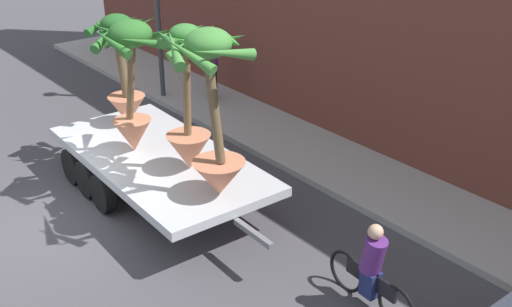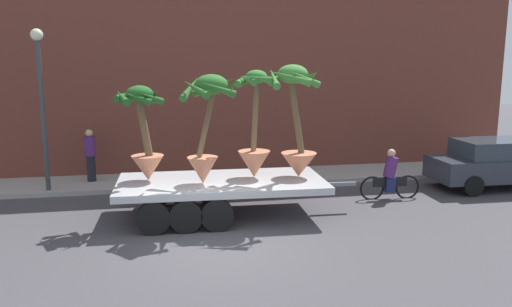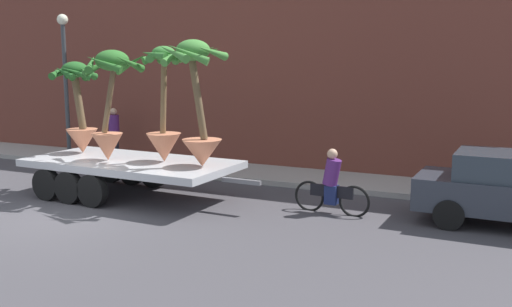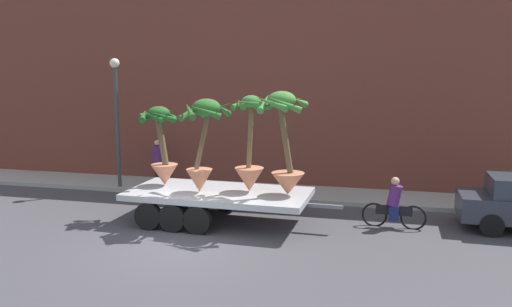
% 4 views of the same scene
% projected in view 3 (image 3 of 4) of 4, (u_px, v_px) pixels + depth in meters
% --- Properties ---
extents(ground_plane, '(60.00, 60.00, 0.00)m').
position_uv_depth(ground_plane, '(59.00, 217.00, 13.02)').
color(ground_plane, '#423F44').
extents(sidewalk, '(24.00, 2.20, 0.15)m').
position_uv_depth(sidewalk, '(198.00, 168.00, 18.44)').
color(sidewalk, '#A39E99').
rests_on(sidewalk, ground).
extents(building_facade, '(24.00, 1.20, 7.50)m').
position_uv_depth(building_facade, '(223.00, 52.00, 19.36)').
color(building_facade, brown).
rests_on(building_facade, ground).
extents(flatbed_trailer, '(6.45, 2.73, 0.98)m').
position_uv_depth(flatbed_trailer, '(124.00, 167.00, 14.83)').
color(flatbed_trailer, '#B7BABF').
rests_on(flatbed_trailer, ground).
extents(potted_palm_rear, '(1.19, 1.11, 2.86)m').
position_uv_depth(potted_palm_rear, '(164.00, 113.00, 14.24)').
color(potted_palm_rear, '#C17251').
rests_on(potted_palm_rear, flatbed_trailer).
extents(potted_palm_middle, '(1.31, 1.33, 2.48)m').
position_uv_depth(potted_palm_middle, '(79.00, 107.00, 15.63)').
color(potted_palm_middle, '#C17251').
rests_on(potted_palm_middle, flatbed_trailer).
extents(potted_palm_front, '(1.48, 1.52, 3.00)m').
position_uv_depth(potted_palm_front, '(197.00, 104.00, 13.60)').
color(potted_palm_front, '#C17251').
rests_on(potted_palm_front, flatbed_trailer).
extents(potted_palm_extra, '(1.57, 1.56, 2.77)m').
position_uv_depth(potted_palm_extra, '(110.00, 98.00, 14.36)').
color(potted_palm_extra, '#C17251').
rests_on(potted_palm_extra, flatbed_trailer).
extents(cyclist, '(1.84, 0.36, 1.54)m').
position_uv_depth(cyclist, '(332.00, 185.00, 13.22)').
color(cyclist, black).
rests_on(cyclist, ground).
extents(pedestrian_near_gate, '(0.36, 0.36, 1.71)m').
position_uv_depth(pedestrian_near_gate, '(114.00, 132.00, 19.90)').
color(pedestrian_near_gate, black).
rests_on(pedestrian_near_gate, sidewalk).
extents(street_lamp, '(0.36, 0.36, 4.83)m').
position_uv_depth(street_lamp, '(65.00, 68.00, 19.17)').
color(street_lamp, '#383D42').
rests_on(street_lamp, sidewalk).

